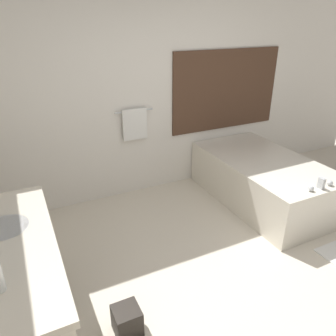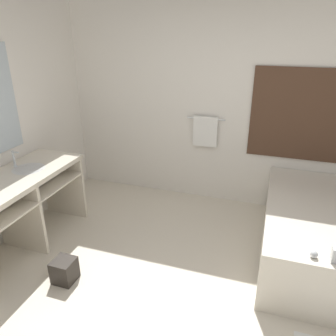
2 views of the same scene
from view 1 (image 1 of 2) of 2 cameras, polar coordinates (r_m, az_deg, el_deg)
The scene contains 5 objects.
ground_plane at distance 3.23m, azimuth 15.04°, elevation -19.81°, with size 16.00×16.00×0.00m, color beige.
wall_back_with_blinds at distance 4.31m, azimuth -2.07°, elevation 13.14°, with size 7.40×0.13×2.70m.
vanity_counter at distance 2.60m, azimuth -25.46°, elevation -15.71°, with size 0.63×1.59×0.86m.
bathtub at distance 4.43m, azimuth 16.24°, elevation -1.65°, with size 1.05×1.89×0.70m.
waste_bin at distance 2.78m, azimuth -7.16°, elevation -24.86°, with size 0.20×0.20×0.23m.
Camera 1 is at (-1.67, -1.63, 2.23)m, focal length 35.00 mm.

